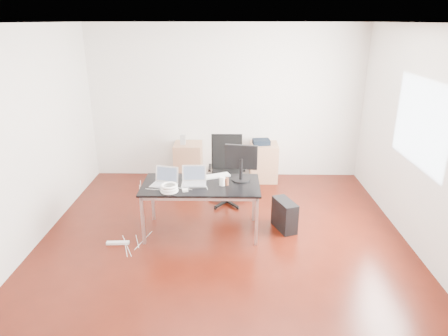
{
  "coord_description": "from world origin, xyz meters",
  "views": [
    {
      "loc": [
        0.1,
        -4.77,
        2.83
      ],
      "look_at": [
        0.0,
        0.55,
        0.85
      ],
      "focal_mm": 32.0,
      "sensor_mm": 36.0,
      "label": 1
    }
  ],
  "objects_px": {
    "pc_tower": "(285,215)",
    "filing_cabinet_left": "(188,162)",
    "office_chair": "(227,167)",
    "desk": "(201,188)",
    "filing_cabinet_right": "(264,162)"
  },
  "relations": [
    {
      "from": "office_chair",
      "to": "pc_tower",
      "type": "relative_size",
      "value": 2.4
    },
    {
      "from": "desk",
      "to": "filing_cabinet_left",
      "type": "height_order",
      "value": "desk"
    },
    {
      "from": "filing_cabinet_left",
      "to": "filing_cabinet_right",
      "type": "relative_size",
      "value": 1.0
    },
    {
      "from": "desk",
      "to": "filing_cabinet_left",
      "type": "xyz_separation_m",
      "value": [
        -0.39,
        1.99,
        -0.33
      ]
    },
    {
      "from": "pc_tower",
      "to": "filing_cabinet_left",
      "type": "bearing_deg",
      "value": 108.6
    },
    {
      "from": "filing_cabinet_left",
      "to": "office_chair",
      "type": "bearing_deg",
      "value": -52.74
    },
    {
      "from": "filing_cabinet_right",
      "to": "pc_tower",
      "type": "relative_size",
      "value": 1.56
    },
    {
      "from": "office_chair",
      "to": "filing_cabinet_right",
      "type": "bearing_deg",
      "value": 54.0
    },
    {
      "from": "desk",
      "to": "office_chair",
      "type": "relative_size",
      "value": 1.48
    },
    {
      "from": "office_chair",
      "to": "filing_cabinet_left",
      "type": "bearing_deg",
      "value": 126.5
    },
    {
      "from": "pc_tower",
      "to": "desk",
      "type": "bearing_deg",
      "value": 163.74
    },
    {
      "from": "filing_cabinet_left",
      "to": "pc_tower",
      "type": "xyz_separation_m",
      "value": [
        1.57,
        -1.89,
        -0.13
      ]
    },
    {
      "from": "office_chair",
      "to": "filing_cabinet_left",
      "type": "xyz_separation_m",
      "value": [
        -0.73,
        0.96,
        -0.26
      ]
    },
    {
      "from": "desk",
      "to": "filing_cabinet_right",
      "type": "height_order",
      "value": "desk"
    },
    {
      "from": "pc_tower",
      "to": "office_chair",
      "type": "bearing_deg",
      "value": 110.83
    }
  ]
}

